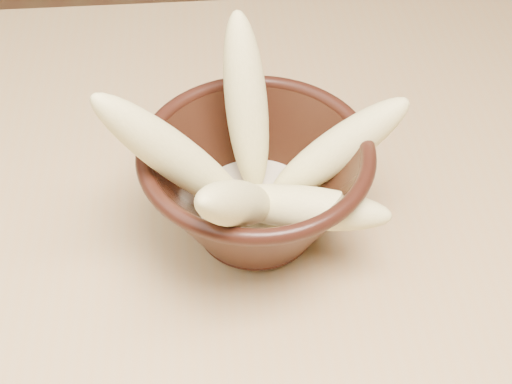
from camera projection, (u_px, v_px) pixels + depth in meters
table at (97, 322)px, 0.64m from camera, size 1.20×0.80×0.75m
bowl at (256, 185)px, 0.57m from camera, size 0.18×0.18×0.10m
milk_puddle at (256, 205)px, 0.58m from camera, size 0.10×0.10×0.01m
banana_upright at (246, 104)px, 0.56m from camera, size 0.05×0.10×0.15m
banana_left at (176, 158)px, 0.52m from camera, size 0.13×0.05×0.15m
banana_right at (337, 150)px, 0.56m from camera, size 0.13×0.05×0.11m
banana_across at (300, 207)px, 0.54m from camera, size 0.14×0.08×0.05m
banana_front at (238, 204)px, 0.50m from camera, size 0.09×0.13×0.14m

